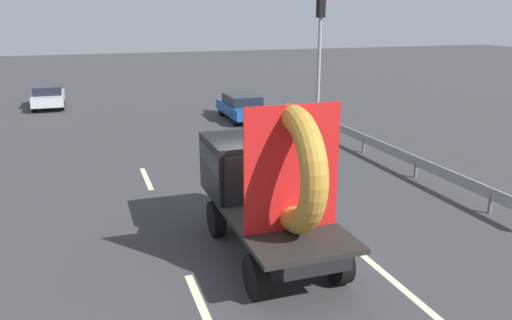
% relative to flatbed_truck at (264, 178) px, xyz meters
% --- Properties ---
extents(ground_plane, '(120.00, 120.00, 0.00)m').
position_rel_flatbed_truck_xyz_m(ground_plane, '(0.36, -0.22, -1.63)').
color(ground_plane, '#38383A').
extents(flatbed_truck, '(2.02, 4.69, 3.51)m').
position_rel_flatbed_truck_xyz_m(flatbed_truck, '(0.00, 0.00, 0.00)').
color(flatbed_truck, black).
rests_on(flatbed_truck, ground_plane).
extents(distant_sedan, '(1.63, 3.81, 1.24)m').
position_rel_flatbed_truck_xyz_m(distant_sedan, '(3.79, 13.77, -0.96)').
color(distant_sedan, black).
rests_on(distant_sedan, ground_plane).
extents(traffic_light, '(0.42, 0.36, 5.79)m').
position_rel_flatbed_truck_xyz_m(traffic_light, '(6.80, 11.49, 2.14)').
color(traffic_light, gray).
rests_on(traffic_light, ground_plane).
extents(guardrail, '(0.10, 12.85, 0.71)m').
position_rel_flatbed_truck_xyz_m(guardrail, '(6.29, 4.76, -1.10)').
color(guardrail, gray).
rests_on(guardrail, ground_plane).
extents(lane_dash_left_near, '(0.16, 2.77, 0.01)m').
position_rel_flatbed_truck_xyz_m(lane_dash_left_near, '(-1.89, -2.13, -1.63)').
color(lane_dash_left_near, beige).
rests_on(lane_dash_left_near, ground_plane).
extents(lane_dash_left_far, '(0.16, 2.30, 0.01)m').
position_rel_flatbed_truck_xyz_m(lane_dash_left_far, '(-1.89, 5.84, -1.63)').
color(lane_dash_left_far, beige).
rests_on(lane_dash_left_far, ground_plane).
extents(lane_dash_right_near, '(0.16, 2.93, 0.01)m').
position_rel_flatbed_truck_xyz_m(lane_dash_right_near, '(1.89, -2.47, -1.63)').
color(lane_dash_right_near, beige).
rests_on(lane_dash_right_near, ground_plane).
extents(lane_dash_right_far, '(0.16, 2.45, 0.01)m').
position_rel_flatbed_truck_xyz_m(lane_dash_right_far, '(1.89, 5.61, -1.63)').
color(lane_dash_right_far, beige).
rests_on(lane_dash_right_far, ground_plane).
extents(oncoming_car, '(1.61, 3.77, 1.23)m').
position_rel_flatbed_truck_xyz_m(oncoming_car, '(-5.39, 20.46, -0.97)').
color(oncoming_car, black).
rests_on(oncoming_car, ground_plane).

